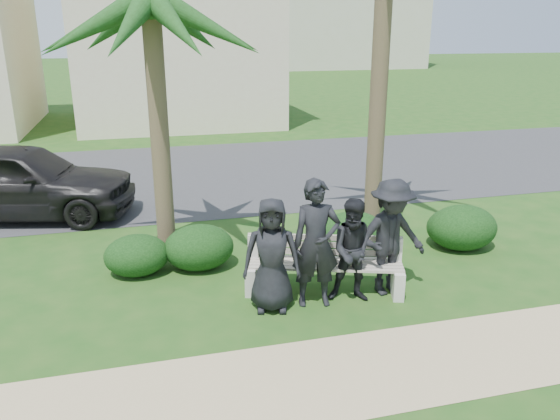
# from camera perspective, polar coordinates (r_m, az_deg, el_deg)

# --- Properties ---
(ground) EXTENTS (160.00, 160.00, 0.00)m
(ground) POSITION_cam_1_polar(r_m,az_deg,el_deg) (8.36, 6.93, -9.05)
(ground) COLOR #1B4914
(ground) RESTS_ON ground
(footpath) EXTENTS (30.00, 1.60, 0.01)m
(footpath) POSITION_cam_1_polar(r_m,az_deg,el_deg) (6.95, 12.52, -15.52)
(footpath) COLOR tan
(footpath) RESTS_ON ground
(asphalt_street) EXTENTS (160.00, 8.00, 0.01)m
(asphalt_street) POSITION_cam_1_polar(r_m,az_deg,el_deg) (15.62, -3.79, 4.07)
(asphalt_street) COLOR #2D2D30
(asphalt_street) RESTS_ON ground
(stucco_bldg_right) EXTENTS (8.40, 8.40, 7.30)m
(stucco_bldg_right) POSITION_cam_1_polar(r_m,az_deg,el_deg) (24.94, -10.99, 17.60)
(stucco_bldg_right) COLOR beige
(stucco_bldg_right) RESTS_ON ground
(park_bench) EXTENTS (2.52, 1.25, 0.83)m
(park_bench) POSITION_cam_1_polar(r_m,az_deg,el_deg) (8.35, 4.55, -6.14)
(park_bench) COLOR gray
(park_bench) RESTS_ON ground
(man_a) EXTENTS (0.91, 0.71, 1.65)m
(man_a) POSITION_cam_1_polar(r_m,az_deg,el_deg) (7.65, -0.87, -4.74)
(man_a) COLOR black
(man_a) RESTS_ON ground
(man_b) EXTENTS (0.74, 0.54, 1.88)m
(man_b) POSITION_cam_1_polar(r_m,az_deg,el_deg) (7.76, 3.80, -3.53)
(man_b) COLOR black
(man_b) RESTS_ON ground
(man_c) EXTENTS (0.91, 0.80, 1.56)m
(man_c) POSITION_cam_1_polar(r_m,az_deg,el_deg) (7.98, 7.89, -4.26)
(man_c) COLOR black
(man_c) RESTS_ON ground
(man_d) EXTENTS (1.23, 0.80, 1.79)m
(man_d) POSITION_cam_1_polar(r_m,az_deg,el_deg) (8.26, 11.48, -2.84)
(man_d) COLOR black
(man_d) RESTS_ON ground
(hedge_a) EXTENTS (1.05, 0.87, 0.68)m
(hedge_a) POSITION_cam_1_polar(r_m,az_deg,el_deg) (9.23, -14.76, -4.48)
(hedge_a) COLOR black
(hedge_a) RESTS_ON ground
(hedge_b) EXTENTS (1.17, 0.97, 0.76)m
(hedge_b) POSITION_cam_1_polar(r_m,az_deg,el_deg) (9.25, -8.47, -3.74)
(hedge_b) COLOR black
(hedge_b) RESTS_ON ground
(hedge_d) EXTENTS (1.22, 1.01, 0.80)m
(hedge_d) POSITION_cam_1_polar(r_m,az_deg,el_deg) (9.78, 7.58, -2.36)
(hedge_d) COLOR black
(hedge_d) RESTS_ON ground
(hedge_e) EXTENTS (1.27, 1.05, 0.83)m
(hedge_e) POSITION_cam_1_polar(r_m,az_deg,el_deg) (10.51, 18.56, -1.61)
(hedge_e) COLOR black
(hedge_e) RESTS_ON ground
(hedge_f) EXTENTS (1.15, 0.95, 0.75)m
(hedge_f) POSITION_cam_1_polar(r_m,az_deg,el_deg) (10.60, 18.03, -1.61)
(hedge_f) COLOR black
(hedge_f) RESTS_ON ground
(palm_left) EXTENTS (3.00, 3.00, 5.13)m
(palm_left) POSITION_cam_1_polar(r_m,az_deg,el_deg) (9.41, -13.36, 19.98)
(palm_left) COLOR brown
(palm_left) RESTS_ON ground
(car_a) EXTENTS (5.03, 2.95, 1.61)m
(car_a) POSITION_cam_1_polar(r_m,az_deg,el_deg) (12.74, -25.61, 2.77)
(car_a) COLOR black
(car_a) RESTS_ON ground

